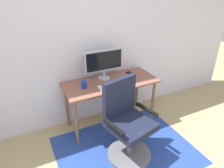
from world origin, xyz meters
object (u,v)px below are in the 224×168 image
(cell_phone, at_px, (131,73))
(coffee_cup, at_px, (84,85))
(monitor, at_px, (104,62))
(keyboard, at_px, (114,85))
(computer_mouse, at_px, (133,80))
(office_chair, at_px, (127,127))
(desk, at_px, (111,87))

(cell_phone, bearing_deg, coffee_cup, 171.18)
(monitor, xyz_separation_m, coffee_cup, (-0.36, -0.16, -0.20))
(keyboard, bearing_deg, computer_mouse, 1.77)
(keyboard, xyz_separation_m, office_chair, (-0.08, -0.51, -0.31))
(desk, xyz_separation_m, monitor, (-0.03, 0.14, 0.33))
(keyboard, height_order, office_chair, office_chair)
(desk, distance_m, computer_mouse, 0.33)
(monitor, bearing_deg, coffee_cup, -155.89)
(desk, distance_m, cell_phone, 0.41)
(monitor, bearing_deg, desk, -76.48)
(coffee_cup, height_order, cell_phone, coffee_cup)
(monitor, relative_size, office_chair, 0.56)
(computer_mouse, distance_m, office_chair, 0.71)
(keyboard, relative_size, computer_mouse, 4.13)
(keyboard, height_order, cell_phone, keyboard)
(monitor, xyz_separation_m, office_chair, (-0.06, -0.79, -0.55))
(desk, xyz_separation_m, cell_phone, (0.39, 0.11, 0.09))
(keyboard, distance_m, coffee_cup, 0.40)
(cell_phone, distance_m, office_chair, 0.94)
(desk, distance_m, office_chair, 0.69)
(monitor, distance_m, cell_phone, 0.49)
(desk, relative_size, coffee_cup, 12.91)
(cell_phone, height_order, office_chair, office_chair)
(keyboard, distance_m, cell_phone, 0.47)
(cell_phone, bearing_deg, computer_mouse, -131.65)
(computer_mouse, bearing_deg, cell_phone, 66.61)
(monitor, distance_m, office_chair, 0.96)
(coffee_cup, bearing_deg, cell_phone, 9.44)
(computer_mouse, bearing_deg, desk, 155.67)
(desk, bearing_deg, office_chair, -98.15)
(keyboard, distance_m, office_chair, 0.60)
(cell_phone, bearing_deg, office_chair, -140.57)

